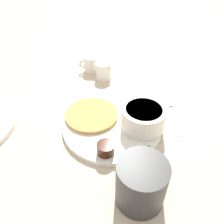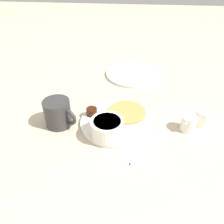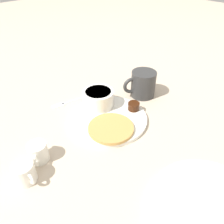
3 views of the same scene
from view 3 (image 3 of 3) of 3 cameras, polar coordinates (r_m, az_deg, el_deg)
The scene contains 11 objects.
ground_plane at distance 0.67m, azimuth -0.99°, elevation -2.12°, with size 4.00×4.00×0.00m, color #C6B299.
plate at distance 0.67m, azimuth -0.99°, elevation -1.72°, with size 0.24×0.24×0.01m.
pancake_stack at distance 0.62m, azimuth -0.28°, elevation -4.21°, with size 0.13×0.13×0.01m.
bowl at distance 0.70m, azimuth -3.57°, elevation 3.74°, with size 0.10×0.10×0.05m.
syrup_cup at distance 0.69m, azimuth 5.69°, elevation 1.54°, with size 0.04×0.04×0.02m.
butter_ramekin at distance 0.72m, azimuth -3.02°, elevation 3.76°, with size 0.04×0.04×0.04m.
coffee_mug at distance 0.77m, azimuth 7.98°, elevation 7.27°, with size 0.08×0.11×0.09m.
creamer_pitcher_near at distance 0.57m, azimuth -18.73°, elevation -9.90°, with size 0.06×0.05×0.05m.
creamer_pitcher_far at distance 0.54m, azimuth -21.88°, elevation -14.52°, with size 0.07×0.05×0.05m.
fork at distance 0.76m, azimuth -11.51°, elevation 2.54°, with size 0.04×0.14×0.00m.
far_plate at distance 0.52m, azimuth 24.92°, elevation -22.68°, with size 0.26×0.26×0.01m.
Camera 3 is at (0.38, -0.35, 0.43)m, focal length 35.00 mm.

